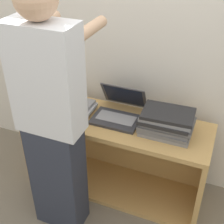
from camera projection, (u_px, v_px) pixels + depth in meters
ground_plane at (104, 206)px, 2.45m from camera, size 12.00×12.00×0.00m
wall_back at (133, 35)px, 2.25m from camera, size 8.00×0.05×2.40m
cart at (118, 150)px, 2.51m from camera, size 1.40×0.47×0.66m
laptop_open at (119, 112)px, 2.30m from camera, size 0.34×0.35×0.22m
laptop_stack_left at (70, 107)px, 2.37m from camera, size 0.37×0.24×0.07m
laptop_stack_right at (167, 122)px, 2.11m from camera, size 0.36×0.25×0.17m
person at (52, 122)px, 1.90m from camera, size 0.40×0.53×1.71m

